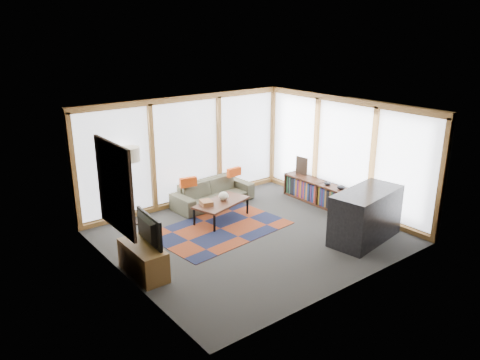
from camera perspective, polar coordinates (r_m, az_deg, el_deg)
ground at (r=9.67m, az=1.46°, el=-6.79°), size 5.50×5.50×0.00m
room_envelope at (r=9.85m, az=1.70°, el=3.22°), size 5.52×5.02×2.62m
rug at (r=9.98m, az=-2.39°, el=-5.94°), size 2.93×2.05×0.01m
sofa at (r=11.22m, az=-3.31°, el=-1.58°), size 2.05×0.91×0.59m
pillow_left at (r=10.77m, az=-6.33°, el=-0.26°), size 0.41×0.19×0.22m
pillow_right at (r=11.45m, az=-0.73°, el=0.98°), size 0.38×0.13×0.21m
floor_lamp at (r=10.23m, az=-13.04°, el=-0.71°), size 0.43×0.43×1.70m
coffee_table at (r=10.36m, az=-2.27°, el=-3.76°), size 1.41×0.97×0.43m
book_stack at (r=10.10m, az=-4.13°, el=-2.79°), size 0.29×0.33×0.10m
vase at (r=10.33m, az=-2.01°, el=-1.97°), size 0.27×0.27×0.20m
bookshelf at (r=11.36m, az=9.90°, el=-1.66°), size 0.40×2.21×0.55m
bowl_a at (r=10.90m, az=12.23°, el=-0.87°), size 0.24×0.24×0.10m
bowl_b at (r=11.13m, az=10.63°, el=-0.41°), size 0.16×0.16×0.08m
shelf_picture at (r=11.79m, az=7.52°, el=1.74°), size 0.07×0.34×0.44m
tv_console at (r=8.31m, az=-11.72°, el=-9.54°), size 0.45×1.08×0.54m
television at (r=8.13m, az=-11.61°, el=-5.96°), size 0.18×0.94×0.54m
bar_counter at (r=9.64m, az=15.08°, el=-4.19°), size 1.73×1.00×1.03m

